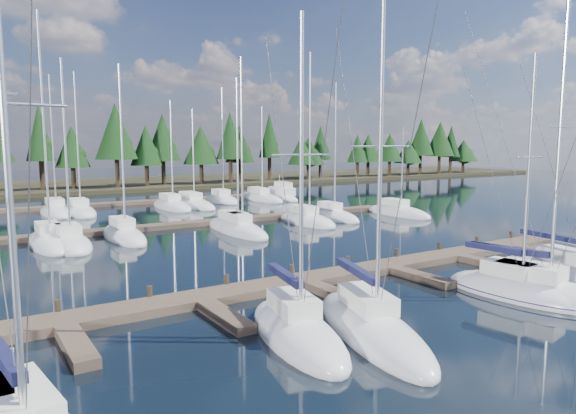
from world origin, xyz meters
TOP-DOWN VIEW (x-y plane):
  - ground at (0.00, 30.00)m, footprint 260.00×260.00m
  - far_shore at (0.00, 90.00)m, footprint 220.00×30.00m
  - main_dock at (0.00, 17.36)m, footprint 44.00×6.13m
  - back_docks at (0.00, 49.58)m, footprint 50.00×21.80m
  - front_sailboat_2 at (-4.57, 11.63)m, footprint 4.06×8.05m
  - front_sailboat_3 at (-1.83, 10.42)m, footprint 5.21×9.55m
  - front_sailboat_4 at (7.70, 10.50)m, footprint 3.42×7.82m
  - front_sailboat_5 at (8.25, 9.57)m, footprint 4.87×9.77m
  - front_sailboat_6 at (13.05, 10.42)m, footprint 4.25×10.08m
  - back_sailboat_rows at (0.19, 44.74)m, footprint 47.07×31.17m
  - motor_yacht_right at (21.72, 54.70)m, footprint 3.36×8.11m
  - tree_line at (-0.24, 80.14)m, footprint 186.73×11.55m

SIDE VIEW (x-z plane):
  - ground at x=0.00m, z-range 0.00..0.00m
  - back_docks at x=0.00m, z-range 0.00..0.40m
  - main_dock at x=0.00m, z-range -0.25..0.65m
  - back_sailboat_rows at x=0.19m, z-range -8.56..9.09m
  - front_sailboat_6 at x=13.05m, z-range -6.44..7.00m
  - front_sailboat_4 at x=7.70m, z-range -5.99..6.56m
  - front_sailboat_5 at x=8.25m, z-range -7.28..7.85m
  - front_sailboat_3 at x=-1.83m, z-range -6.48..7.06m
  - front_sailboat_2 at x=-4.57m, z-range -6.20..6.79m
  - far_shore at x=0.00m, z-range 0.00..0.60m
  - motor_yacht_right at x=21.72m, z-range -1.52..2.41m
  - tree_line at x=-0.24m, z-range 0.93..14.22m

